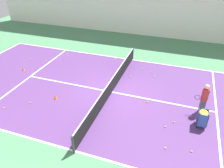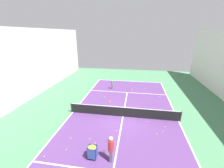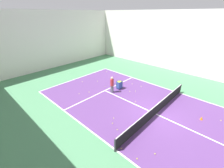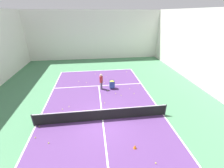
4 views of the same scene
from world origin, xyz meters
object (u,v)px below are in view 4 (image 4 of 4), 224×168
(tennis_net, at_px, (102,115))
(coach_at_net, at_px, (101,81))
(training_cone_1, at_px, (135,147))
(ball_cart, at_px, (112,83))

(tennis_net, height_order, coach_at_net, coach_at_net)
(tennis_net, bearing_deg, coach_at_net, 87.23)
(coach_at_net, relative_size, training_cone_1, 6.26)
(tennis_net, bearing_deg, ball_cart, 74.85)
(ball_cart, bearing_deg, coach_at_net, 179.69)
(ball_cart, distance_m, training_cone_1, 7.89)
(tennis_net, bearing_deg, training_cone_1, -58.97)
(tennis_net, height_order, ball_cart, tennis_net)
(training_cone_1, bearing_deg, coach_at_net, 100.54)
(coach_at_net, xyz_separation_m, training_cone_1, (1.46, -7.87, -0.83))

